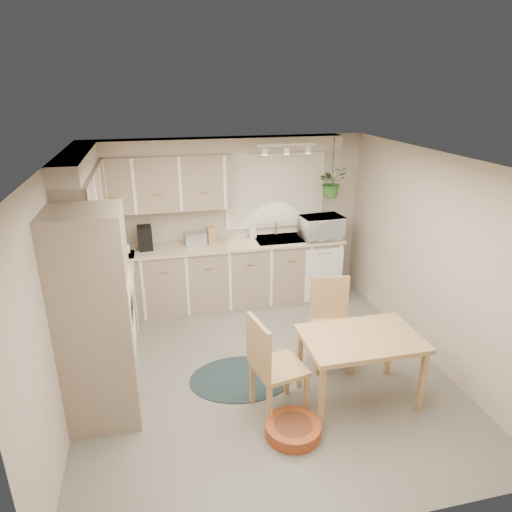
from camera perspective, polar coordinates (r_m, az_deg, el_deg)
The scene contains 35 objects.
floor at distance 5.41m, azimuth 0.82°, elevation -14.00°, with size 4.20×4.20×0.00m, color slate.
ceiling at distance 4.50m, azimuth 0.98°, elevation 11.98°, with size 4.20×4.20×0.00m, color silver.
wall_back at distance 6.77m, azimuth -3.43°, elevation 4.58°, with size 4.00×0.04×2.40m, color #B1A292.
wall_front at distance 3.11m, azimuth 10.78°, elevation -17.18°, with size 4.00×0.04×2.40m, color #B1A292.
wall_left at distance 4.79m, azimuth -23.05°, elevation -4.20°, with size 0.04×4.20×2.40m, color #B1A292.
wall_right at distance 5.63m, azimuth 21.07°, elevation -0.26°, with size 0.04×4.20×2.40m, color #B1A292.
base_cab_left at distance 5.85m, azimuth -17.85°, elevation -7.11°, with size 0.60×1.85×0.90m, color gray.
base_cab_back at distance 6.71m, azimuth -4.53°, elevation -2.40°, with size 3.60×0.60×0.90m, color gray.
counter_left at distance 5.65m, azimuth -18.27°, elevation -2.88°, with size 0.64×1.89×0.04m, color beige.
counter_back at distance 6.53m, azimuth -4.64°, elevation 1.36°, with size 3.64×0.64×0.04m, color beige.
oven_stack at distance 4.47m, azimuth -19.37°, elevation -7.65°, with size 0.65×0.65×2.10m, color gray.
wall_oven_face at distance 4.44m, azimuth -15.25°, elevation -7.36°, with size 0.02×0.56×0.58m, color silver.
upper_cab_left at distance 5.51m, azimuth -20.64°, elevation 6.19°, with size 0.35×2.00×0.75m, color gray.
upper_cab_back at distance 6.36m, azimuth -12.29°, elevation 8.88°, with size 2.00×0.35×0.75m, color gray.
soffit_left at distance 5.42m, azimuth -21.55°, elevation 11.02°, with size 0.30×2.00×0.20m, color #B1A292.
soffit_back at distance 6.37m, azimuth -5.23°, elevation 13.62°, with size 3.60×0.30×0.20m, color #B1A292.
cooktop at distance 5.12m, azimuth -18.63°, elevation -5.15°, with size 0.52×0.58×0.02m, color silver.
range_hood at distance 4.95m, azimuth -19.46°, elevation -0.41°, with size 0.40×0.60×0.14m, color silver.
window_blinds at distance 6.79m, azimuth 2.43°, elevation 8.13°, with size 1.40×0.02×1.00m, color silver.
window_frame at distance 6.80m, azimuth 2.40°, elevation 8.15°, with size 1.50×0.02×1.10m, color silver.
sink at distance 6.73m, azimuth 2.95°, elevation 1.81°, with size 0.70×0.48×0.10m, color #A5A7AD.
dishwasher_front at distance 6.81m, azimuth 8.46°, elevation -2.44°, with size 0.58×0.01×0.83m, color silver.
track_light_bar at distance 6.17m, azimuth 3.86°, elevation 13.71°, with size 0.80×0.04×0.04m, color silver.
wall_clock at distance 6.56m, azimuth -2.25°, elevation 12.84°, with size 0.30×0.30×0.03m, color #E2AD4F.
dining_table at distance 4.91m, azimuth 12.71°, elevation -13.47°, with size 1.17×0.78×0.73m, color #AF7B57.
chair_left at distance 4.57m, azimuth 2.92°, elevation -13.44°, with size 0.49×0.49×1.04m, color #AF7B57.
chair_back at distance 5.32m, azimuth 9.56°, elevation -8.53°, with size 0.47×0.47×1.01m, color #AF7B57.
braided_rug at distance 5.27m, azimuth -1.86°, elevation -15.02°, with size 1.15×0.86×0.01m, color black.
pet_bed at distance 4.57m, azimuth 4.65°, elevation -20.78°, with size 0.53×0.53×0.12m, color #A44A20.
microwave at distance 6.75m, azimuth 8.21°, elevation 3.87°, with size 0.60×0.33×0.41m, color silver.
soap_bottle at distance 6.75m, azimuth -0.41°, elevation 2.70°, with size 0.10×0.21×0.10m, color silver.
hanging_plant at distance 6.66m, azimuth 9.43°, elevation 8.68°, with size 0.39×0.44×0.34m, color #2F5E25.
coffee_maker at distance 6.42m, azimuth -13.72°, elevation 2.22°, with size 0.19×0.23×0.33m, color black.
toaster at distance 6.49m, azimuth -7.59°, elevation 2.14°, with size 0.30×0.17×0.18m, color #A5A7AD.
knife_block at distance 6.53m, azimuth -5.67°, elevation 2.59°, with size 0.11×0.11×0.23m, color #AF7B57.
Camera 1 is at (-1.09, -4.31, 3.10)m, focal length 32.00 mm.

